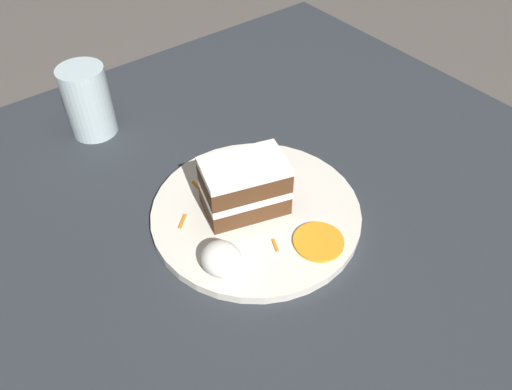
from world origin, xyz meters
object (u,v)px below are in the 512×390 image
cake_slice (245,186)px  drinking_glass (89,106)px  cream_dollop (222,259)px  orange_garnish (319,242)px  plate (256,213)px

cake_slice → drinking_glass: bearing=-147.5°
cream_dollop → orange_garnish: bearing=70.7°
cake_slice → orange_garnish: bearing=35.4°
cake_slice → cream_dollop: (0.07, -0.09, -0.02)m
orange_garnish → drinking_glass: 0.46m
cream_dollop → drinking_glass: size_ratio=0.46×
orange_garnish → drinking_glass: (-0.44, -0.13, 0.04)m
plate → orange_garnish: orange_garnish is taller
cake_slice → orange_garnish: (0.12, 0.04, -0.04)m
orange_garnish → drinking_glass: drinking_glass is taller
orange_garnish → cake_slice: bearing=-161.8°
plate → cream_dollop: size_ratio=5.36×
plate → orange_garnish: (0.10, 0.03, 0.01)m
cake_slice → orange_garnish: size_ratio=1.91×
plate → drinking_glass: (-0.34, -0.10, 0.05)m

